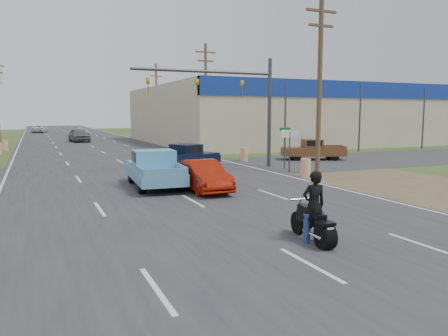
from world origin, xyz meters
name	(u,v)px	position (x,y,z in m)	size (l,w,h in m)	color
ground	(310,265)	(0.00, 0.00, 0.00)	(200.00, 200.00, 0.00)	#374F1F
main_road	(92,147)	(0.00, 40.00, 0.01)	(15.00, 180.00, 0.02)	#2D2D30
cross_road	(138,171)	(0.00, 18.00, 0.01)	(120.00, 10.00, 0.02)	#2D2D30
dirt_verge	(373,178)	(11.00, 10.00, 0.01)	(8.00, 18.00, 0.01)	brown
big_box_store	(338,115)	(32.00, 39.93, 3.31)	(50.00, 28.10, 6.60)	#B7A88C
utility_pole_1	(320,81)	(9.50, 13.00, 5.32)	(2.00, 0.28, 10.00)	#4C3823
utility_pole_2	(206,94)	(9.50, 31.00, 5.32)	(2.00, 0.28, 10.00)	#4C3823
utility_pole_3	(157,100)	(9.50, 49.00, 5.32)	(2.00, 0.28, 10.00)	#4C3823
tree_3	(336,101)	(55.00, 70.00, 6.19)	(8.40, 8.40, 10.40)	#422D19
tree_5	(189,104)	(30.00, 95.00, 5.88)	(7.98, 7.98, 9.88)	#422D19
barrel_0	(306,168)	(8.00, 12.00, 0.50)	(0.56, 0.56, 1.00)	orange
barrel_1	(244,155)	(8.40, 20.50, 0.50)	(0.56, 0.56, 1.00)	orange
barrel_3	(5,145)	(-8.20, 38.00, 0.50)	(0.56, 0.56, 1.00)	orange
lane_sign	(290,140)	(8.20, 14.00, 1.90)	(1.20, 0.08, 2.52)	#3F3F44
street_name_sign	(285,144)	(8.80, 15.50, 1.61)	(0.80, 0.08, 2.61)	#3F3F44
signal_mast	(232,92)	(5.82, 17.00, 4.80)	(9.12, 0.40, 7.00)	#3F3F44
red_convertible	(203,176)	(1.21, 10.11, 0.69)	(1.45, 4.17, 1.37)	#971706
motorcycle	(314,226)	(1.11, 1.43, 0.48)	(0.66, 2.15, 1.09)	black
rider	(314,209)	(1.12, 1.48, 0.93)	(0.68, 0.44, 1.86)	black
blue_pickup	(154,168)	(-0.49, 12.16, 0.89)	(2.41, 5.43, 1.76)	black
navy_pickup	(186,156)	(3.12, 18.03, 0.79)	(5.04, 3.59, 1.56)	black
brown_pickup	(312,149)	(13.57, 19.43, 0.79)	(5.03, 3.49, 1.56)	black
distant_car_grey	(79,135)	(-0.50, 48.71, 0.84)	(1.98, 4.92, 1.68)	#5E5E63
distant_car_silver	(82,132)	(1.08, 61.73, 0.74)	(2.06, 5.07, 1.47)	#B1B1B6
distant_car_white	(40,129)	(-4.57, 79.44, 0.69)	(2.28, 4.95, 1.38)	silver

